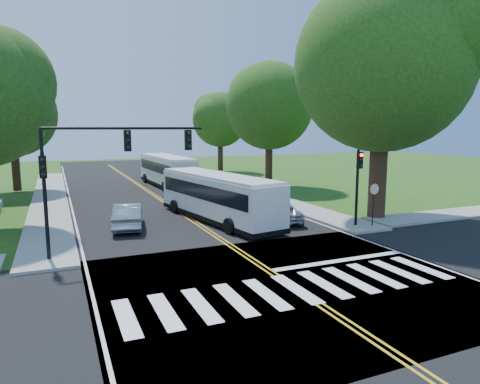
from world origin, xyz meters
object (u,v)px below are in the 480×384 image
hatchback (128,216)px  signal_nw (101,160)px  bus_lead (217,196)px  bus_follow (167,170)px  dark_sedan (228,191)px  suv (282,212)px  signal_ne (358,177)px

hatchback → signal_nw: bearing=81.6°
bus_lead → hatchback: bearing=-10.3°
bus_follow → hatchback: size_ratio=2.65×
dark_sedan → signal_nw: bearing=41.6°
hatchback → suv: (9.02, -1.94, -0.15)m
bus_lead → hatchback: bus_lead is taller
signal_nw → hatchback: bearing=70.4°
signal_ne → hatchback: 13.43m
signal_nw → hatchback: size_ratio=1.61×
signal_nw → bus_lead: (7.30, 5.04, -2.83)m
bus_lead → suv: (3.54, -1.90, -0.95)m
bus_follow → suv: size_ratio=2.80×
signal_nw → suv: signal_nw is taller
suv → dark_sedan: size_ratio=1.03×
hatchback → dark_sedan: (9.39, 7.97, -0.14)m
signal_ne → bus_follow: size_ratio=0.37×
bus_lead → signal_ne: bearing=133.5°
bus_lead → hatchback: size_ratio=2.59×
bus_lead → dark_sedan: (3.91, 8.02, -0.94)m
dark_sedan → bus_follow: bearing=-79.9°
signal_nw → bus_follow: 23.79m
bus_lead → dark_sedan: 8.97m
bus_lead → dark_sedan: bearing=-125.8°
signal_ne → signal_nw: bearing=-180.0°
signal_nw → signal_ne: 14.13m
bus_lead → dark_sedan: bus_lead is taller
signal_ne → hatchback: size_ratio=0.99×
signal_ne → bus_follow: 22.90m
signal_nw → suv: bearing=16.2°
bus_lead → bus_follow: bus_follow is taller
bus_lead → suv: bus_lead is taller
signal_ne → suv: 5.08m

